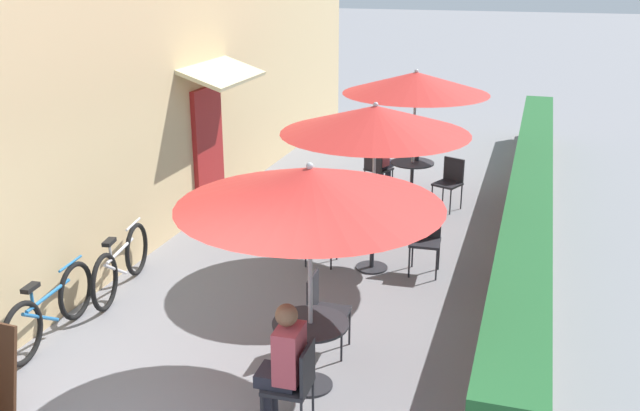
# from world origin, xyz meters

# --- Properties ---
(cafe_facade_wall) EXTENTS (0.98, 14.56, 4.20)m
(cafe_facade_wall) POSITION_xyz_m (-2.54, 7.15, 2.09)
(cafe_facade_wall) COLOR #D6B784
(cafe_facade_wall) RESTS_ON ground_plane
(planter_hedge) EXTENTS (0.60, 13.56, 1.01)m
(planter_hedge) POSITION_xyz_m (2.75, 7.18, 0.54)
(planter_hedge) COLOR tan
(planter_hedge) RESTS_ON ground_plane
(patio_table_near) EXTENTS (0.75, 0.75, 0.71)m
(patio_table_near) POSITION_xyz_m (0.84, 2.04, 0.51)
(patio_table_near) COLOR #28282D
(patio_table_near) RESTS_ON ground_plane
(patio_umbrella_near) EXTENTS (2.47, 2.47, 2.31)m
(patio_umbrella_near) POSITION_xyz_m (0.84, 2.04, 2.08)
(patio_umbrella_near) COLOR #B7B7BC
(patio_umbrella_near) RESTS_ON ground_plane
(cafe_chair_near_left) EXTENTS (0.41, 0.41, 0.87)m
(cafe_chair_near_left) POSITION_xyz_m (0.75, 2.75, 0.52)
(cafe_chair_near_left) COLOR #232328
(cafe_chair_near_left) RESTS_ON ground_plane
(cafe_chair_near_right) EXTENTS (0.41, 0.41, 0.87)m
(cafe_chair_near_right) POSITION_xyz_m (0.94, 1.33, 0.52)
(cafe_chair_near_right) COLOR #232328
(cafe_chair_near_right) RESTS_ON ground_plane
(seated_patron_near_right) EXTENTS (0.41, 0.35, 1.25)m
(seated_patron_near_right) POSITION_xyz_m (0.83, 1.33, 0.69)
(seated_patron_near_right) COLOR #23232D
(seated_patron_near_right) RESTS_ON ground_plane
(patio_table_mid) EXTENTS (0.75, 0.75, 0.71)m
(patio_table_mid) POSITION_xyz_m (0.76, 5.03, 0.51)
(patio_table_mid) COLOR #28282D
(patio_table_mid) RESTS_ON ground_plane
(patio_umbrella_mid) EXTENTS (2.47, 2.47, 2.31)m
(patio_umbrella_mid) POSITION_xyz_m (0.76, 5.03, 2.08)
(patio_umbrella_mid) COLOR #B7B7BC
(patio_umbrella_mid) RESTS_ON ground_plane
(cafe_chair_mid_left) EXTENTS (0.42, 0.42, 0.87)m
(cafe_chair_mid_left) POSITION_xyz_m (1.47, 5.14, 0.52)
(cafe_chair_mid_left) COLOR #232328
(cafe_chair_mid_left) RESTS_ON ground_plane
(cafe_chair_mid_right) EXTENTS (0.42, 0.42, 0.87)m
(cafe_chair_mid_right) POSITION_xyz_m (0.05, 4.91, 0.52)
(cafe_chair_mid_right) COLOR #232328
(cafe_chair_mid_right) RESTS_ON ground_plane
(patio_table_far) EXTENTS (0.75, 0.75, 0.71)m
(patio_table_far) POSITION_xyz_m (0.75, 8.09, 0.51)
(patio_table_far) COLOR #28282D
(patio_table_far) RESTS_ON ground_plane
(patio_umbrella_far) EXTENTS (2.47, 2.47, 2.31)m
(patio_umbrella_far) POSITION_xyz_m (0.75, 8.09, 2.08)
(patio_umbrella_far) COLOR #B7B7BC
(patio_umbrella_far) RESTS_ON ground_plane
(cafe_chair_far_left) EXTENTS (0.53, 0.53, 0.87)m
(cafe_chair_far_left) POSITION_xyz_m (0.06, 8.30, 0.52)
(cafe_chair_far_left) COLOR #232328
(cafe_chair_far_left) RESTS_ON ground_plane
(seated_patron_far_left) EXTENTS (0.45, 0.49, 1.25)m
(seated_patron_far_left) POSITION_xyz_m (0.11, 8.40, 0.69)
(seated_patron_far_left) COLOR #23232D
(seated_patron_far_left) RESTS_ON ground_plane
(cafe_chair_far_right) EXTENTS (0.53, 0.53, 0.87)m
(cafe_chair_far_right) POSITION_xyz_m (1.43, 7.87, 0.52)
(cafe_chair_far_right) COLOR #232328
(cafe_chair_far_right) RESTS_ON ground_plane
(coffee_cup_far) EXTENTS (0.07, 0.07, 0.09)m
(coffee_cup_far) POSITION_xyz_m (0.80, 8.22, 0.75)
(coffee_cup_far) COLOR #232328
(coffee_cup_far) RESTS_ON patio_table_far
(bicycle_leaning) EXTENTS (0.20, 1.74, 0.79)m
(bicycle_leaning) POSITION_xyz_m (-2.20, 2.07, 0.36)
(bicycle_leaning) COLOR black
(bicycle_leaning) RESTS_ON ground_plane
(bicycle_second) EXTENTS (0.36, 1.74, 0.81)m
(bicycle_second) POSITION_xyz_m (-2.13, 3.40, 0.37)
(bicycle_second) COLOR black
(bicycle_second) RESTS_ON ground_plane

